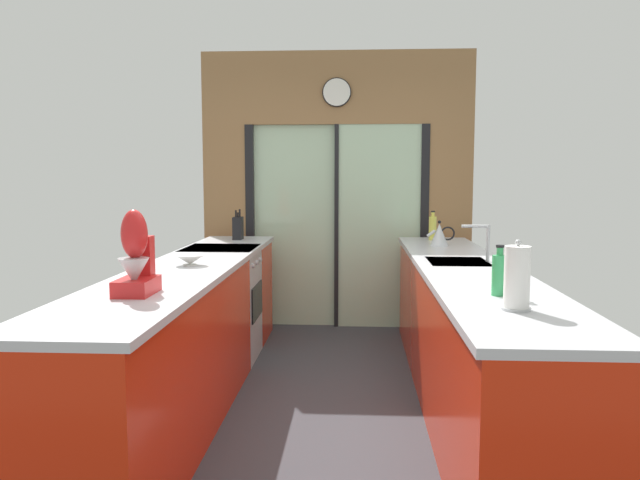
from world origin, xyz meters
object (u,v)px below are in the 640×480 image
object	(u,v)px
mixing_bowl	(190,260)
soap_bottle_near	(499,274)
soap_bottle_far	(433,227)
paper_towel_roll	(517,278)
knife_block	(238,228)
oven_range	(222,304)
kettle	(440,234)
stand_mixer	(136,262)

from	to	relation	value
mixing_bowl	soap_bottle_near	size ratio (longest dim) A/B	0.83
soap_bottle_near	soap_bottle_far	bearing A→B (deg)	90.00
mixing_bowl	paper_towel_roll	bearing A→B (deg)	-34.68
knife_block	paper_towel_roll	xyz separation A→B (m)	(1.78, -2.88, 0.03)
soap_bottle_far	paper_towel_roll	size ratio (longest dim) A/B	0.86
knife_block	soap_bottle_near	xyz separation A→B (m)	(1.78, -2.55, -0.00)
oven_range	mixing_bowl	size ratio (longest dim) A/B	4.47
kettle	mixing_bowl	bearing A→B (deg)	-144.76
knife_block	kettle	bearing A→B (deg)	-12.29
oven_range	kettle	bearing A→B (deg)	8.23
stand_mixer	paper_towel_roll	world-z (taller)	stand_mixer
soap_bottle_near	kettle	bearing A→B (deg)	89.94
oven_range	mixing_bowl	distance (m)	1.12
paper_towel_roll	kettle	bearing A→B (deg)	89.94
knife_block	soap_bottle_far	bearing A→B (deg)	2.02
stand_mixer	soap_bottle_near	distance (m)	1.78
stand_mixer	paper_towel_roll	bearing A→B (deg)	-8.16
soap_bottle_far	knife_block	bearing A→B (deg)	-177.98
knife_block	paper_towel_roll	size ratio (longest dim) A/B	0.90
knife_block	paper_towel_roll	bearing A→B (deg)	-58.27
oven_range	stand_mixer	xyz separation A→B (m)	(0.02, -1.97, 0.63)
soap_bottle_far	paper_towel_roll	world-z (taller)	paper_towel_roll
oven_range	mixing_bowl	world-z (taller)	mixing_bowl
knife_block	stand_mixer	xyz separation A→B (m)	(-0.00, -2.62, 0.06)
paper_towel_roll	soap_bottle_near	bearing A→B (deg)	90.00
oven_range	paper_towel_roll	xyz separation A→B (m)	(1.80, -2.23, 0.60)
kettle	soap_bottle_near	bearing A→B (deg)	-90.06
kettle	oven_range	bearing A→B (deg)	-171.77
stand_mixer	mixing_bowl	bearing A→B (deg)	90.00
kettle	soap_bottle_near	xyz separation A→B (m)	(-0.00, -2.16, 0.01)
stand_mixer	soap_bottle_near	bearing A→B (deg)	2.27
mixing_bowl	soap_bottle_near	bearing A→B (deg)	-26.97
oven_range	soap_bottle_far	world-z (taller)	soap_bottle_far
knife_block	kettle	size ratio (longest dim) A/B	1.17
kettle	soap_bottle_near	world-z (taller)	soap_bottle_near
stand_mixer	soap_bottle_far	size ratio (longest dim) A/B	1.58
stand_mixer	soap_bottle_far	distance (m)	3.22
kettle	paper_towel_roll	xyz separation A→B (m)	(-0.00, -2.49, 0.05)
mixing_bowl	soap_bottle_near	distance (m)	2.00
oven_range	mixing_bowl	xyz separation A→B (m)	(0.02, -1.00, 0.50)
mixing_bowl	soap_bottle_far	distance (m)	2.47
knife_block	paper_towel_roll	distance (m)	3.38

